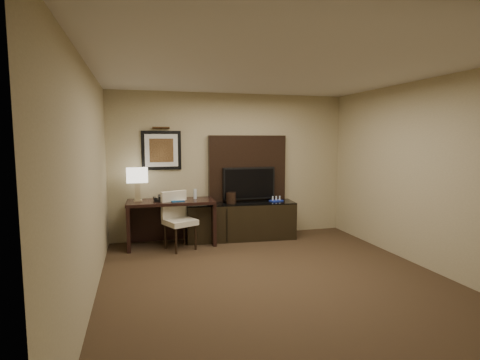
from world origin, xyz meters
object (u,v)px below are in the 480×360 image
object	(u,v)px
credenza	(241,221)
tv	(249,183)
desk	(171,223)
desk_chair	(180,221)
minibar_tray	(276,199)
water_bottle	(195,194)
ice_bucket	(231,198)
table_lamp	(137,186)
desk_phone	(160,198)

from	to	relation	value
credenza	tv	size ratio (longest dim) A/B	1.99
desk	desk_chair	xyz separation A→B (m)	(0.12, -0.28, 0.08)
minibar_tray	water_bottle	bearing A→B (deg)	179.52
ice_bucket	credenza	bearing A→B (deg)	6.78
water_bottle	tv	bearing A→B (deg)	9.30
table_lamp	water_bottle	world-z (taller)	table_lamp
table_lamp	water_bottle	bearing A→B (deg)	-1.65
desk	water_bottle	size ratio (longest dim) A/B	8.55
water_bottle	minibar_tray	distance (m)	1.54
desk	ice_bucket	xyz separation A→B (m)	(1.09, 0.08, 0.39)
desk	table_lamp	world-z (taller)	table_lamp
tv	table_lamp	xyz separation A→B (m)	(-2.03, -0.14, 0.04)
table_lamp	desk_chair	bearing A→B (deg)	-29.45
table_lamp	desk	bearing A→B (deg)	-9.95
credenza	ice_bucket	world-z (taller)	ice_bucket
desk	minibar_tray	xyz separation A→B (m)	(1.97, 0.06, 0.33)
credenza	minibar_tray	size ratio (longest dim) A/B	8.37
table_lamp	ice_bucket	xyz separation A→B (m)	(1.64, -0.02, -0.27)
desk	desk_chair	distance (m)	0.32
water_bottle	desk	bearing A→B (deg)	-171.05
tv	water_bottle	distance (m)	1.07
desk_chair	desk_phone	size ratio (longest dim) A/B	4.70
minibar_tray	desk	bearing A→B (deg)	-178.39
desk_phone	ice_bucket	size ratio (longest dim) A/B	1.02
desk_phone	table_lamp	bearing A→B (deg)	153.90
tv	desk_phone	bearing A→B (deg)	-170.15
ice_bucket	tv	bearing A→B (deg)	22.76
desk_phone	water_bottle	bearing A→B (deg)	6.31
tv	ice_bucket	bearing A→B (deg)	-157.24
table_lamp	ice_bucket	bearing A→B (deg)	-0.68
credenza	minibar_tray	world-z (taller)	minibar_tray
ice_bucket	desk	bearing A→B (deg)	-175.97
credenza	desk_chair	distance (m)	1.23
credenza	ice_bucket	xyz separation A→B (m)	(-0.19, -0.02, 0.44)
ice_bucket	minibar_tray	bearing A→B (deg)	-1.43
minibar_tray	ice_bucket	bearing A→B (deg)	178.57
desk_phone	minibar_tray	xyz separation A→B (m)	(2.15, 0.10, -0.12)
desk	credenza	xyz separation A→B (m)	(1.29, 0.10, -0.06)
desk_chair	water_bottle	distance (m)	0.62
desk_chair	desk_phone	distance (m)	0.53
desk_chair	ice_bucket	distance (m)	1.08
desk	ice_bucket	size ratio (longest dim) A/B	7.38
table_lamp	minibar_tray	distance (m)	2.54
desk_phone	tv	bearing A→B (deg)	5.37
water_bottle	table_lamp	bearing A→B (deg)	178.35
desk_chair	minibar_tray	world-z (taller)	desk_chair
table_lamp	ice_bucket	world-z (taller)	table_lamp
desk	credenza	size ratio (longest dim) A/B	0.75
tv	desk_phone	size ratio (longest dim) A/B	4.88
desk_phone	minibar_tray	bearing A→B (deg)	-1.70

